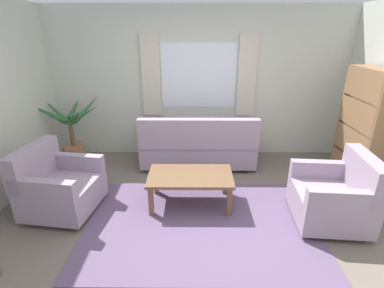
# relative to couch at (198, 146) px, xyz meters

# --- Properties ---
(ground_plane) EXTENTS (6.24, 6.24, 0.00)m
(ground_plane) POSITION_rel_couch_xyz_m (0.01, -1.63, -0.37)
(ground_plane) COLOR #6B6056
(wall_back) EXTENTS (5.32, 0.12, 2.60)m
(wall_back) POSITION_rel_couch_xyz_m (0.01, 0.63, 0.93)
(wall_back) COLOR beige
(wall_back) RESTS_ON ground_plane
(window_with_curtains) EXTENTS (1.98, 0.07, 1.40)m
(window_with_curtains) POSITION_rel_couch_xyz_m (0.01, 0.55, 1.08)
(window_with_curtains) COLOR white
(area_rug) EXTENTS (2.76, 1.90, 0.01)m
(area_rug) POSITION_rel_couch_xyz_m (0.01, -1.63, -0.36)
(area_rug) COLOR #604C6B
(area_rug) RESTS_ON ground_plane
(couch) EXTENTS (1.90, 0.82, 0.92)m
(couch) POSITION_rel_couch_xyz_m (0.00, 0.00, 0.00)
(couch) COLOR #998499
(couch) RESTS_ON ground_plane
(armchair_left) EXTENTS (0.92, 0.94, 0.88)m
(armchair_left) POSITION_rel_couch_xyz_m (-1.80, -1.35, -0.01)
(armchair_left) COLOR #998499
(armchair_left) RESTS_ON ground_plane
(armchair_right) EXTENTS (0.88, 0.90, 0.88)m
(armchair_right) POSITION_rel_couch_xyz_m (1.62, -1.56, -0.01)
(armchair_right) COLOR #998499
(armchair_right) RESTS_ON ground_plane
(coffee_table) EXTENTS (1.10, 0.64, 0.44)m
(coffee_table) POSITION_rel_couch_xyz_m (-0.11, -1.19, 0.01)
(coffee_table) COLOR brown
(coffee_table) RESTS_ON ground_plane
(potted_plant) EXTENTS (1.12, 1.06, 1.16)m
(potted_plant) POSITION_rel_couch_xyz_m (-2.17, 0.13, 0.15)
(potted_plant) COLOR #9E6B4C
(potted_plant) RESTS_ON ground_plane
(bookshelf) EXTENTS (0.30, 0.94, 1.72)m
(bookshelf) POSITION_rel_couch_xyz_m (2.36, -0.56, 0.52)
(bookshelf) COLOR olive
(bookshelf) RESTS_ON ground_plane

